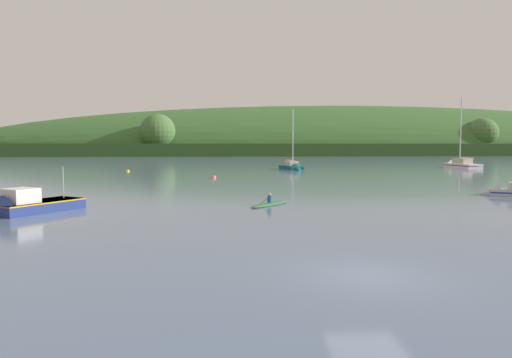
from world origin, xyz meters
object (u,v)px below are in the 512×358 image
Objects in this scene: mooring_buoy_foreground at (128,171)px; mooring_buoy_midchannel at (214,178)px; sailboat_midwater_white at (459,166)px; canoe_with_paddler at (270,204)px; fishing_boat_moored at (29,208)px; sailboat_near_mooring at (293,168)px.

mooring_buoy_foreground is 22.09m from mooring_buoy_midchannel.
canoe_with_paddler is (-41.68, -54.83, -0.23)m from sailboat_midwater_white.
canoe_with_paddler is 5.61× the size of mooring_buoy_foreground.
mooring_buoy_foreground is (-20.23, 44.36, -0.09)m from canoe_with_paddler.
mooring_buoy_midchannel is at bearing -167.21° from fishing_boat_moored.
mooring_buoy_midchannel is at bearing 113.23° from sailboat_midwater_white.
mooring_buoy_midchannel is (-5.27, 28.12, -0.09)m from canoe_with_paddler.
sailboat_near_mooring is 24.11m from mooring_buoy_midchannel.
canoe_with_paddler reaches higher than mooring_buoy_foreground.
fishing_boat_moored reaches higher than canoe_with_paddler.
sailboat_near_mooring reaches higher than canoe_with_paddler.
canoe_with_paddler is at bearing -65.49° from mooring_buoy_foreground.
fishing_boat_moored is 7.92× the size of mooring_buoy_midchannel.
canoe_with_paddler is (15.78, 2.96, -0.20)m from fishing_boat_moored.
sailboat_near_mooring is 16.84× the size of mooring_buoy_foreground.
mooring_buoy_midchannel is at bearing -47.13° from sailboat_near_mooring.
sailboat_midwater_white is at bearing 87.03° from sailboat_near_mooring.
sailboat_near_mooring is at bearing -150.87° from canoe_with_paddler.
mooring_buoy_midchannel reaches higher than mooring_buoy_foreground.
mooring_buoy_foreground is 0.87× the size of mooring_buoy_midchannel.
fishing_boat_moored is (-57.46, -57.79, -0.03)m from sailboat_midwater_white.
fishing_boat_moored is 16.06m from canoe_with_paddler.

